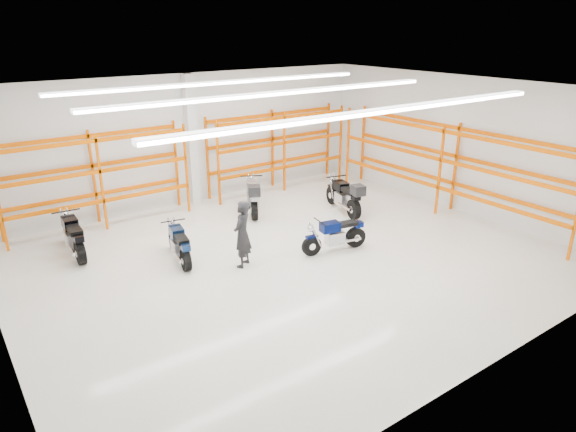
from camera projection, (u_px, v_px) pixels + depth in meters
ground at (290, 258)px, 14.06m from camera, size 14.00×14.00×0.00m
room_shell at (290, 140)px, 12.93m from camera, size 14.02×12.02×4.51m
motorcycle_main at (337, 235)px, 14.40m from camera, size 1.99×0.74×0.98m
motorcycle_back_a at (74, 237)px, 14.11m from camera, size 0.75×2.27×1.12m
motorcycle_back_b at (179, 245)px, 13.75m from camera, size 0.75×2.01×0.99m
motorcycle_back_c at (253, 197)px, 17.21m from camera, size 1.35×2.21×1.22m
motorcycle_back_d at (345, 197)px, 17.23m from camera, size 0.96×2.34×1.21m
standing_man at (242, 234)px, 13.34m from camera, size 0.79×0.73×1.80m
structural_column at (192, 141)px, 17.70m from camera, size 0.32×0.32×4.50m
pallet_racking_back_left at (96, 171)px, 15.75m from camera, size 5.67×0.87×3.00m
pallet_racking_back_right at (278, 143)px, 19.46m from camera, size 5.67×0.87×3.00m
pallet_racking_side at (449, 160)px, 16.96m from camera, size 0.87×9.07×3.00m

